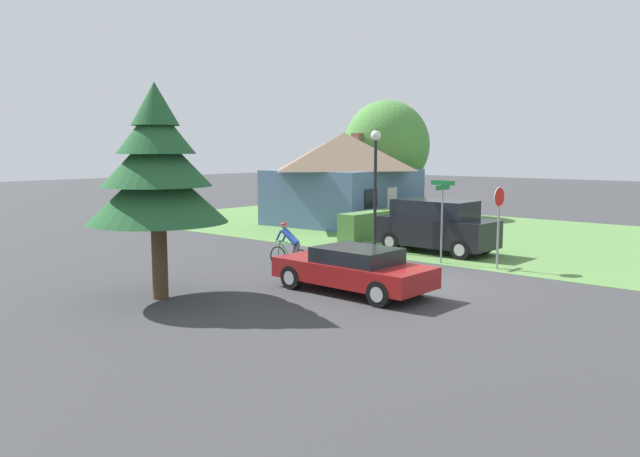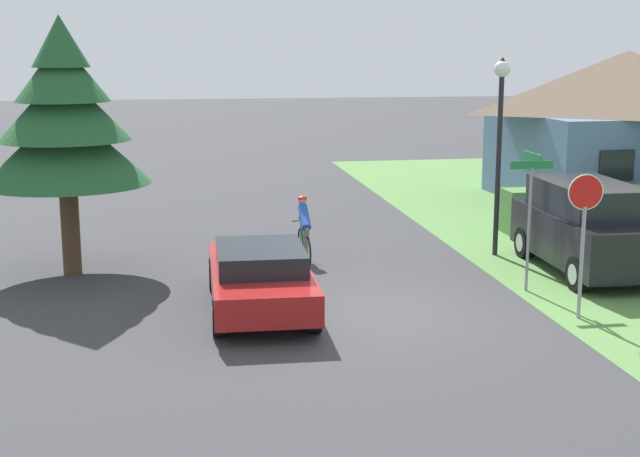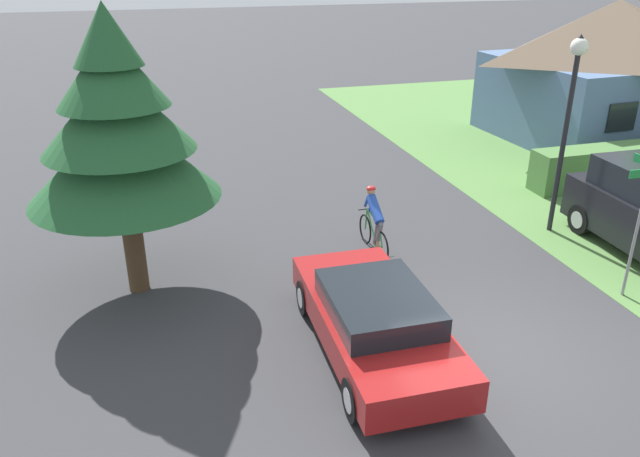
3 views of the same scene
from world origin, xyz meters
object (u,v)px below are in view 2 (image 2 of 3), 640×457
(cottage_house, at_px, (624,123))
(parked_suv_right, at_px, (587,228))
(sedan_left_lane, at_px, (260,277))
(street_lamp, at_px, (500,116))
(stop_sign, at_px, (584,219))
(conifer_tall_near, at_px, (64,120))
(cyclist, at_px, (304,231))
(street_name_sign, at_px, (530,197))

(cottage_house, distance_m, parked_suv_right, 10.41)
(cottage_house, height_order, sedan_left_lane, cottage_house)
(sedan_left_lane, bearing_deg, street_lamp, -57.82)
(sedan_left_lane, xyz_separation_m, stop_sign, (5.72, -1.52, 1.22))
(cottage_house, distance_m, conifer_tall_near, 18.10)
(cyclist, xyz_separation_m, street_name_sign, (4.10, -3.27, 1.22))
(parked_suv_right, distance_m, conifer_tall_near, 11.59)
(street_name_sign, bearing_deg, cyclist, 141.47)
(parked_suv_right, relative_size, street_lamp, 0.96)
(cyclist, relative_size, street_lamp, 0.37)
(cottage_house, bearing_deg, parked_suv_right, -125.50)
(cyclist, distance_m, parked_suv_right, 6.33)
(cottage_house, distance_m, sedan_left_lane, 16.67)
(sedan_left_lane, distance_m, cyclist, 3.94)
(parked_suv_right, distance_m, stop_sign, 3.75)
(stop_sign, height_order, street_lamp, street_lamp)
(street_lamp, height_order, street_name_sign, street_lamp)
(sedan_left_lane, bearing_deg, cottage_house, -49.37)
(cottage_house, bearing_deg, street_lamp, -138.40)
(sedan_left_lane, height_order, conifer_tall_near, conifer_tall_near)
(cyclist, bearing_deg, cottage_house, -60.38)
(cottage_house, distance_m, street_name_sign, 12.46)
(cottage_house, bearing_deg, stop_sign, -124.35)
(street_name_sign, bearing_deg, stop_sign, -83.42)
(cyclist, height_order, street_lamp, street_lamp)
(stop_sign, xyz_separation_m, conifer_tall_near, (-9.54, 4.95, 1.50))
(stop_sign, bearing_deg, street_lamp, -89.18)
(cottage_house, relative_size, parked_suv_right, 1.82)
(sedan_left_lane, distance_m, street_name_sign, 5.67)
(stop_sign, relative_size, street_name_sign, 0.94)
(street_lamp, distance_m, conifer_tall_near, 9.81)
(street_lamp, bearing_deg, sedan_left_lane, -149.21)
(sedan_left_lane, distance_m, street_lamp, 7.47)
(sedan_left_lane, bearing_deg, cyclist, -19.28)
(street_lamp, bearing_deg, parked_suv_right, -52.79)
(stop_sign, relative_size, conifer_tall_near, 0.48)
(cottage_house, xyz_separation_m, street_name_sign, (-7.33, -10.06, -0.53))
(street_lamp, relative_size, conifer_tall_near, 0.84)
(stop_sign, bearing_deg, street_name_sign, -79.50)
(parked_suv_right, xyz_separation_m, stop_sign, (-1.68, -3.24, 0.87))
(stop_sign, bearing_deg, cyclist, -46.35)
(stop_sign, height_order, conifer_tall_near, conifer_tall_near)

